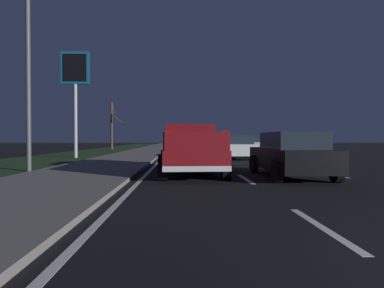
# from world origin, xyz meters

# --- Properties ---
(ground) EXTENTS (144.00, 144.00, 0.00)m
(ground) POSITION_xyz_m (27.00, 0.00, 0.00)
(ground) COLOR black
(sidewalk_shoulder) EXTENTS (108.00, 4.00, 0.12)m
(sidewalk_shoulder) POSITION_xyz_m (27.00, 7.45, 0.06)
(sidewalk_shoulder) COLOR slate
(sidewalk_shoulder) RESTS_ON ground
(grass_verge) EXTENTS (108.00, 6.00, 0.01)m
(grass_verge) POSITION_xyz_m (27.00, 12.45, 0.00)
(grass_verge) COLOR #1E3819
(grass_verge) RESTS_ON ground
(lane_markings) EXTENTS (108.37, 7.04, 0.01)m
(lane_markings) POSITION_xyz_m (30.12, 3.07, 0.00)
(lane_markings) COLOR silver
(lane_markings) RESTS_ON ground
(pickup_truck) EXTENTS (5.49, 2.42, 1.87)m
(pickup_truck) POSITION_xyz_m (9.94, 3.51, 0.91)
(pickup_truck) COLOR maroon
(pickup_truck) RESTS_ON ground
(sedan_white) EXTENTS (4.43, 2.07, 1.54)m
(sedan_white) POSITION_xyz_m (18.60, 0.19, 0.78)
(sedan_white) COLOR silver
(sedan_white) RESTS_ON ground
(sedan_silver) EXTENTS (4.45, 2.11, 1.54)m
(sedan_silver) POSITION_xyz_m (29.16, -3.28, 0.78)
(sedan_silver) COLOR #B2B5BA
(sedan_silver) RESTS_ON ground
(sedan_black) EXTENTS (4.42, 2.05, 1.54)m
(sedan_black) POSITION_xyz_m (8.57, 0.11, 0.78)
(sedan_black) COLOR black
(sedan_black) RESTS_ON ground
(sedan_tan) EXTENTS (4.41, 2.03, 1.54)m
(sedan_tan) POSITION_xyz_m (36.70, -3.43, 0.78)
(sedan_tan) COLOR #9E845B
(sedan_tan) RESTS_ON ground
(gas_price_sign) EXTENTS (0.27, 1.90, 7.27)m
(gas_price_sign) POSITION_xyz_m (20.05, 11.13, 5.48)
(gas_price_sign) COLOR #99999E
(gas_price_sign) RESTS_ON ground
(street_light_near) EXTENTS (0.36, 1.97, 7.80)m
(street_light_near) POSITION_xyz_m (10.86, 9.71, 4.71)
(street_light_near) COLOR #4C4C51
(street_light_near) RESTS_ON ground
(bare_tree_far) EXTENTS (1.56, 1.80, 5.66)m
(bare_tree_far) POSITION_xyz_m (36.73, 12.23, 2.97)
(bare_tree_far) COLOR #423323
(bare_tree_far) RESTS_ON ground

